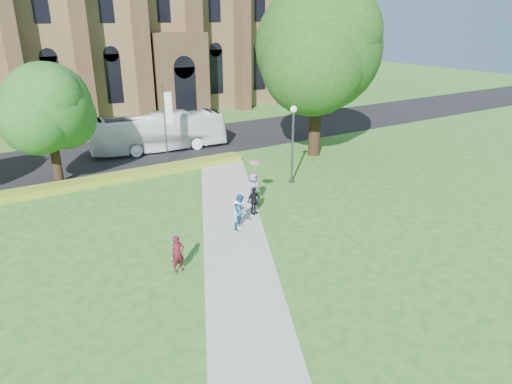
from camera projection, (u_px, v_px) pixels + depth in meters
ground at (245, 248)px, 22.28m from camera, size 160.00×160.00×0.00m
road at (124, 152)px, 38.13m from camera, size 160.00×10.00×0.02m
footpath at (235, 240)px, 23.07m from camera, size 15.58×28.54×0.04m
flower_hedge at (124, 176)px, 31.68m from camera, size 18.00×1.40×0.45m
streetlamp at (293, 135)px, 29.93m from camera, size 0.44×0.44×5.24m
large_tree at (319, 48)px, 34.38m from camera, size 9.60×9.60×13.20m
street_tree_1 at (47, 107)px, 28.94m from camera, size 5.60×5.60×8.05m
banner_pole_0 at (166, 119)px, 34.14m from camera, size 0.70×0.10×6.00m
tour_coach at (158, 132)px, 38.03m from camera, size 11.41×3.94×3.11m
pedestrian_0 at (178, 254)px, 19.94m from camera, size 0.65×0.46×1.71m
pedestrian_1 at (241, 212)px, 23.96m from camera, size 1.18×1.14×1.92m
pedestrian_2 at (240, 213)px, 24.07m from camera, size 1.28×1.11×1.71m
pedestrian_3 at (254, 201)px, 25.81m from camera, size 1.03×0.63×1.63m
pedestrian_4 at (253, 188)px, 27.28m from camera, size 1.06×0.86×1.89m
parasol at (255, 167)px, 26.98m from camera, size 0.93×0.93×0.71m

